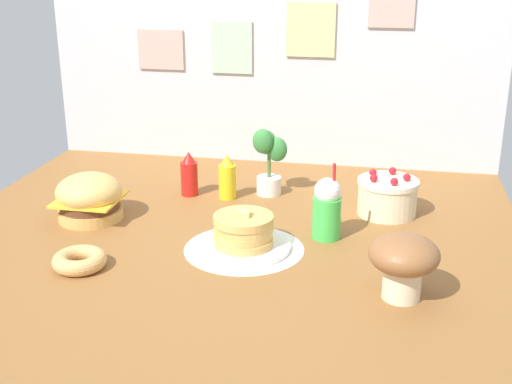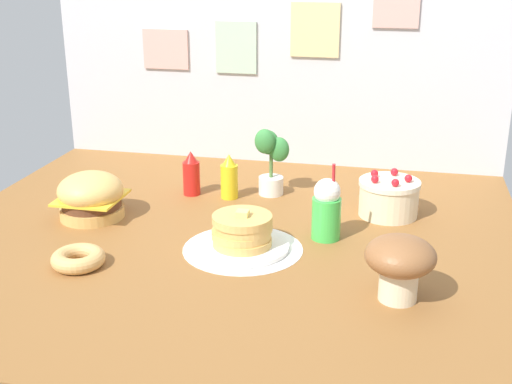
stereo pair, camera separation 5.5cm
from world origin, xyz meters
name	(u,v)px [view 2 (the right image)]	position (x,y,z in m)	size (l,w,h in m)	color
ground_plane	(225,239)	(0.00, 0.00, -0.01)	(2.18, 1.95, 0.02)	brown
back_wall	(276,52)	(0.00, 0.97, 0.54)	(2.18, 0.04, 1.07)	silver
doily_mat	(243,249)	(0.09, -0.09, 0.00)	(0.42, 0.42, 0.00)	white
burger	(91,196)	(-0.56, 0.07, 0.09)	(0.26, 0.26, 0.18)	#DBA859
pancake_stack	(242,234)	(0.09, -0.09, 0.06)	(0.33, 0.33, 0.14)	white
layer_cake	(389,197)	(0.58, 0.35, 0.07)	(0.24, 0.24, 0.18)	beige
ketchup_bottle	(191,174)	(-0.26, 0.41, 0.09)	(0.07, 0.07, 0.19)	red
mustard_bottle	(229,178)	(-0.09, 0.41, 0.09)	(0.07, 0.07, 0.19)	yellow
cream_soda_cup	(327,209)	(0.36, 0.07, 0.11)	(0.11, 0.11, 0.29)	green
donut_pink_glaze	(78,258)	(-0.41, -0.34, 0.03)	(0.18, 0.18, 0.05)	tan
potted_plant	(271,159)	(0.07, 0.49, 0.16)	(0.14, 0.11, 0.29)	white
mushroom_stool	(400,262)	(0.63, -0.34, 0.13)	(0.21, 0.21, 0.20)	beige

